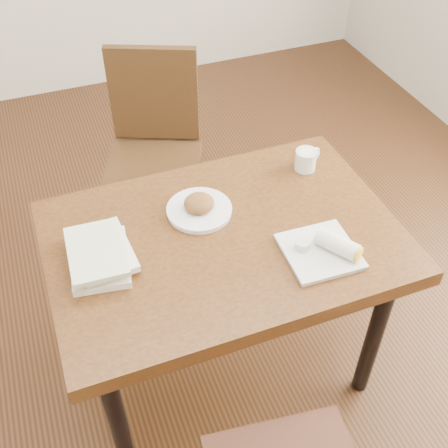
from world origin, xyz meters
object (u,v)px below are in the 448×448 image
object	(u,v)px
coffee_mug	(306,159)
plate_scone	(199,208)
chair_far	(154,141)
plate_burrito	(325,249)
book_stack	(100,255)
table	(224,254)

from	to	relation	value
coffee_mug	plate_scone	bearing A→B (deg)	-168.33
chair_far	plate_burrito	bearing A→B (deg)	-75.67
book_stack	table	bearing A→B (deg)	-3.55
table	chair_far	size ratio (longest dim) A/B	1.21
plate_scone	coffee_mug	size ratio (longest dim) A/B	1.98
chair_far	plate_scone	xyz separation A→B (m)	(-0.03, -0.75, 0.22)
plate_scone	coffee_mug	bearing A→B (deg)	11.67
chair_far	table	bearing A→B (deg)	-89.48
coffee_mug	plate_burrito	size ratio (longest dim) A/B	0.49
plate_scone	plate_burrito	xyz separation A→B (m)	(0.31, -0.33, 0.00)
coffee_mug	plate_burrito	xyz separation A→B (m)	(-0.15, -0.42, -0.02)
plate_burrito	book_stack	bearing A→B (deg)	161.81
coffee_mug	plate_burrito	world-z (taller)	coffee_mug
coffee_mug	book_stack	size ratio (longest dim) A/B	0.41
chair_far	plate_burrito	size ratio (longest dim) A/B	4.09
plate_burrito	coffee_mug	bearing A→B (deg)	70.93
plate_burrito	book_stack	xyz separation A→B (m)	(-0.67, 0.22, 0.01)
chair_far	book_stack	bearing A→B (deg)	-114.64
table	book_stack	xyz separation A→B (m)	(-0.40, 0.02, 0.12)
table	plate_burrito	xyz separation A→B (m)	(0.27, -0.19, 0.11)
plate_burrito	chair_far	bearing A→B (deg)	104.33
table	book_stack	world-z (taller)	book_stack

